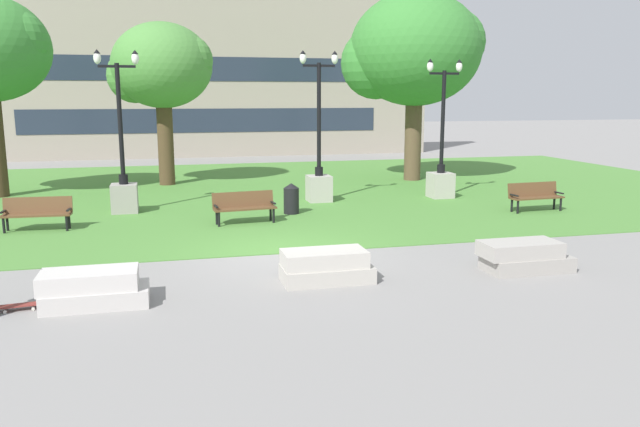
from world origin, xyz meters
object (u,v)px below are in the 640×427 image
(lamp_post_left, at_px, (441,170))
(lamp_post_right, at_px, (319,172))
(trash_bin, at_px, (291,198))
(concrete_block_right, at_px, (524,257))
(concrete_block_center, at_px, (93,289))
(skateboard, at_px, (19,305))
(concrete_block_left, at_px, (326,267))
(park_bench_far_left, at_px, (37,212))
(park_bench_far_right, at_px, (244,205))
(park_bench_near_right, at_px, (535,195))
(lamp_post_center, at_px, (124,180))

(lamp_post_left, bearing_deg, lamp_post_right, 176.55)
(trash_bin, bearing_deg, concrete_block_right, -65.05)
(concrete_block_center, relative_size, concrete_block_right, 0.96)
(concrete_block_center, xyz_separation_m, skateboard, (-1.23, 0.07, -0.22))
(concrete_block_left, xyz_separation_m, lamp_post_left, (6.64, 9.03, 0.71))
(park_bench_far_left, distance_m, lamp_post_left, 13.35)
(concrete_block_left, relative_size, lamp_post_right, 0.35)
(concrete_block_left, height_order, skateboard, concrete_block_left)
(concrete_block_right, bearing_deg, skateboard, -179.52)
(concrete_block_right, bearing_deg, lamp_post_right, 102.34)
(concrete_block_right, relative_size, park_bench_far_right, 1.04)
(park_bench_far_right, height_order, lamp_post_left, lamp_post_left)
(park_bench_near_right, distance_m, trash_bin, 7.79)
(concrete_block_center, bearing_deg, park_bench_far_right, 61.82)
(concrete_block_right, distance_m, park_bench_near_right, 7.37)
(park_bench_far_right, distance_m, lamp_post_right, 4.40)
(skateboard, bearing_deg, lamp_post_left, 37.49)
(concrete_block_center, distance_m, concrete_block_left, 4.36)
(concrete_block_right, bearing_deg, lamp_post_left, 75.64)
(concrete_block_left, distance_m, park_bench_far_left, 9.19)
(lamp_post_center, bearing_deg, concrete_block_right, -46.43)
(park_bench_near_right, bearing_deg, park_bench_far_left, 177.26)
(lamp_post_left, xyz_separation_m, trash_bin, (-5.87, -1.78, -0.51))
(park_bench_far_right, xyz_separation_m, lamp_post_right, (3.01, 3.17, 0.52))
(park_bench_near_right, bearing_deg, skateboard, -156.25)
(concrete_block_center, bearing_deg, concrete_block_left, 5.36)
(concrete_block_center, height_order, concrete_block_left, same)
(concrete_block_left, height_order, lamp_post_center, lamp_post_center)
(park_bench_far_left, bearing_deg, concrete_block_right, -32.32)
(lamp_post_center, height_order, trash_bin, lamp_post_center)
(concrete_block_center, bearing_deg, park_bench_near_right, 25.99)
(concrete_block_center, bearing_deg, lamp_post_center, 89.72)
(trash_bin, bearing_deg, park_bench_near_right, -10.57)
(lamp_post_center, relative_size, trash_bin, 5.22)
(concrete_block_center, bearing_deg, trash_bin, 56.24)
(skateboard, relative_size, lamp_post_center, 0.21)
(skateboard, bearing_deg, lamp_post_center, 82.02)
(park_bench_near_right, relative_size, park_bench_far_left, 1.00)
(skateboard, relative_size, park_bench_far_left, 0.57)
(park_bench_far_right, relative_size, lamp_post_right, 0.36)
(lamp_post_left, distance_m, trash_bin, 6.15)
(concrete_block_center, relative_size, park_bench_far_right, 0.99)
(skateboard, height_order, park_bench_near_right, park_bench_near_right)
(concrete_block_center, xyz_separation_m, trash_bin, (5.11, 7.65, 0.20))
(park_bench_far_left, relative_size, lamp_post_left, 0.37)
(concrete_block_right, bearing_deg, concrete_block_center, -179.01)
(park_bench_far_left, relative_size, lamp_post_right, 0.36)
(park_bench_far_left, height_order, lamp_post_right, lamp_post_right)
(park_bench_near_right, xyz_separation_m, trash_bin, (-7.65, 1.43, -0.04))
(park_bench_near_right, bearing_deg, trash_bin, 169.43)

